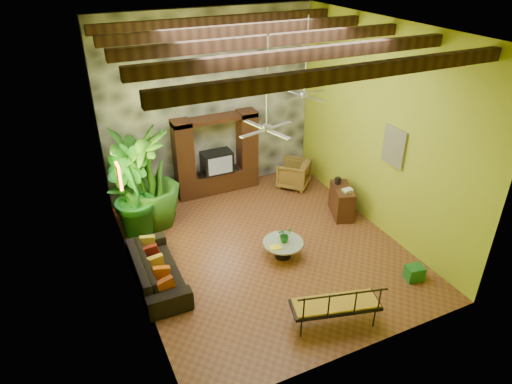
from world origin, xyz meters
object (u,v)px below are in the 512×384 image
ceiling_fan_front (267,119)px  coffee_table (283,247)px  iron_bench (338,304)px  green_bin (414,273)px  tall_plant_c (150,179)px  tall_plant_a (132,177)px  sofa (157,269)px  side_console (342,201)px  tall_plant_b (131,194)px  wicker_armchair (294,174)px  ceiling_fan_back (305,86)px  entertainment_center (217,160)px

ceiling_fan_front → coffee_table: 3.17m
iron_bench → green_bin: iron_bench is taller
ceiling_fan_front → iron_bench: (0.31, -2.42, -2.87)m
tall_plant_c → tall_plant_a: bearing=143.1°
tall_plant_a → coffee_table: size_ratio=2.75×
sofa → side_console: side_console is taller
coffee_table → tall_plant_a: bearing=132.5°
coffee_table → green_bin: coffee_table is taller
tall_plant_b → coffee_table: tall_plant_b is taller
tall_plant_b → green_bin: tall_plant_b is taller
wicker_armchair → side_console: (0.36, -1.94, 0.00)m
ceiling_fan_front → ceiling_fan_back: size_ratio=1.00×
sofa → coffee_table: size_ratio=2.49×
ceiling_fan_back → tall_plant_b: size_ratio=0.84×
sofa → coffee_table: sofa is taller
tall_plant_c → side_console: tall_plant_c is taller
entertainment_center → sofa: entertainment_center is taller
tall_plant_a → tall_plant_c: 0.46m
ceiling_fan_front → wicker_armchair: ceiling_fan_front is taller
tall_plant_a → side_console: (4.97, -1.97, -0.88)m
sofa → iron_bench: bearing=-133.8°
tall_plant_a → iron_bench: size_ratio=1.46×
green_bin → side_console: bearing=88.2°
ceiling_fan_front → green_bin: ceiling_fan_front is taller
ceiling_fan_back → wicker_armchair: 3.29m
iron_bench → green_bin: bearing=25.3°
tall_plant_b → green_bin: (5.05, -4.33, -0.95)m
ceiling_fan_back → tall_plant_a: (-4.08, 1.27, -2.12)m
tall_plant_b → tall_plant_c: (0.54, 0.27, 0.17)m
sofa → tall_plant_a: size_ratio=0.91×
wicker_armchair → tall_plant_c: 4.34m
tall_plant_a → iron_bench: 5.94m
ceiling_fan_back → tall_plant_a: 4.77m
ceiling_fan_front → coffee_table: ceiling_fan_front is taller
side_console → tall_plant_c: bearing=-179.4°
wicker_armchair → coffee_table: 3.49m
entertainment_center → tall_plant_c: (-2.11, -0.94, 0.32)m
ceiling_fan_back → green_bin: 4.91m
entertainment_center → tall_plant_a: size_ratio=0.94×
ceiling_fan_back → green_bin: (0.80, -3.60, -3.24)m
green_bin → sofa: bearing=155.7°
ceiling_fan_front → side_console: 4.13m
entertainment_center → ceiling_fan_back: size_ratio=1.29×
wicker_armchair → iron_bench: bearing=24.4°
sofa → green_bin: size_ratio=6.19×
wicker_armchair → coffee_table: (-1.91, -2.91, -0.14)m
tall_plant_c → green_bin: 6.53m
entertainment_center → wicker_armchair: bearing=-18.2°
sofa → side_console: size_ratio=2.32×
tall_plant_a → side_console: tall_plant_a is taller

